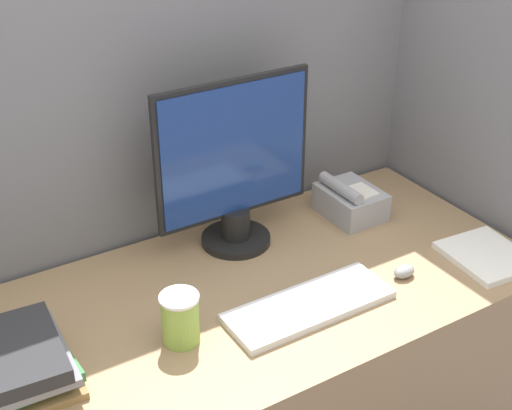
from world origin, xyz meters
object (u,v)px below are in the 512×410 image
monitor (234,171)px  desk_telephone (350,201)px  keyboard (309,306)px  coffee_cup (180,318)px  book_stack (21,363)px  mouse (404,271)px

monitor → desk_telephone: (0.38, -0.05, -0.18)m
keyboard → coffee_cup: bearing=169.6°
keyboard → desk_telephone: bearing=40.4°
book_stack → coffee_cup: bearing=-10.4°
monitor → desk_telephone: monitor is taller
coffee_cup → desk_telephone: size_ratio=0.65×
keyboard → desk_telephone: size_ratio=2.21×
book_stack → desk_telephone: size_ratio=1.41×
mouse → monitor: bearing=127.2°
book_stack → desk_telephone: 1.10m
monitor → book_stack: monitor is taller
coffee_cup → desk_telephone: (0.72, 0.27, -0.02)m
monitor → book_stack: bearing=-160.2°
keyboard → book_stack: book_stack is taller
book_stack → desk_telephone: (1.08, 0.20, 0.00)m
desk_telephone → mouse: bearing=-103.3°
mouse → desk_telephone: bearing=76.7°
monitor → mouse: monitor is taller
keyboard → coffee_cup: (-0.33, 0.06, 0.06)m
keyboard → monitor: bearing=89.8°
keyboard → mouse: size_ratio=6.88×
keyboard → desk_telephone: 0.51m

